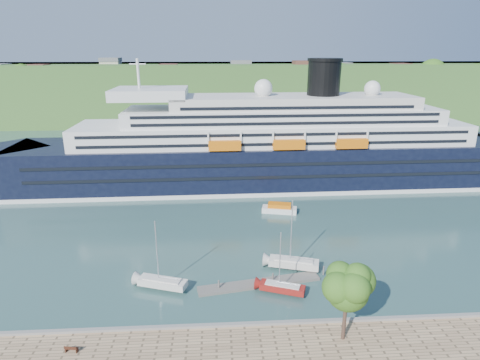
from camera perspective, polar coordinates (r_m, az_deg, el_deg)
ground at (r=47.64m, az=-1.39°, el=-20.82°), size 400.00×400.00×0.00m
far_hillside at (r=182.91m, az=-3.18°, el=12.47°), size 400.00×50.00×24.00m
quay_coping at (r=46.76m, az=-1.39°, el=-19.88°), size 220.00×0.50×0.30m
cruise_ship at (r=90.07m, az=3.26°, el=7.98°), size 125.88×20.00×28.22m
park_bench at (r=46.70m, az=-22.85°, el=-21.17°), size 1.41×0.74×0.86m
promenade_tree at (r=43.75m, az=14.90°, el=-16.07°), size 5.79×5.79×9.59m
floating_pontoon at (r=55.27m, az=2.80°, el=-14.47°), size 16.68×4.94×0.37m
sailboat_white_near at (r=53.07m, az=-11.20°, el=-10.78°), size 7.37×4.12×9.19m
sailboat_red at (r=51.75m, az=6.17°, el=-11.96°), size 6.55×3.86×8.18m
sailboat_white_far at (r=56.77m, az=7.82°, el=-8.12°), size 8.02×4.22×9.99m
tender_launch at (r=77.47m, az=5.63°, el=-3.97°), size 6.98×3.69×1.83m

